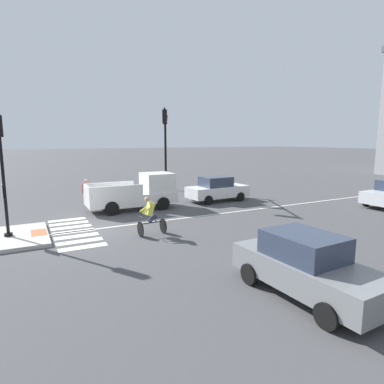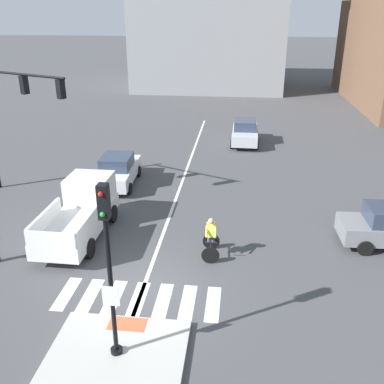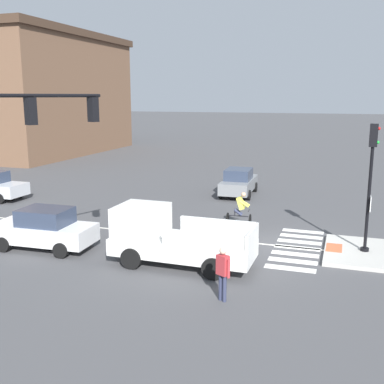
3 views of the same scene
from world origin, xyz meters
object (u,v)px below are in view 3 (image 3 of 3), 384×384
car_white_westbound_far (44,229)px  pedestrian_at_curb_left (223,269)px  signal_pole (371,176)px  cyclist (240,209)px  pickup_truck_white_westbound_near (170,238)px  car_grey_cross_right (239,182)px

car_white_westbound_far → pedestrian_at_curb_left: size_ratio=2.50×
signal_pole → cyclist: bearing=68.4°
pedestrian_at_curb_left → cyclist: bearing=9.0°
cyclist → pickup_truck_white_westbound_near: bearing=166.0°
pickup_truck_white_westbound_near → cyclist: size_ratio=3.05×
pedestrian_at_curb_left → signal_pole: bearing=-35.9°
signal_pole → pedestrian_at_curb_left: bearing=144.1°
signal_pole → pickup_truck_white_westbound_near: bearing=116.1°
cyclist → signal_pole: bearing=-111.6°
car_grey_cross_right → cyclist: 7.18m
car_grey_cross_right → cyclist: bearing=-166.6°
signal_pole → car_white_westbound_far: (-3.27, 12.08, -2.25)m
car_white_westbound_far → pedestrian_at_curb_left: pedestrian_at_curb_left is taller
car_grey_cross_right → signal_pole: bearing=-142.3°
signal_pole → car_grey_cross_right: 11.72m
car_grey_cross_right → pickup_truck_white_westbound_near: (-12.39, -0.31, 0.17)m
signal_pole → pedestrian_at_curb_left: (-5.70, 4.13, -2.07)m
car_white_westbound_far → cyclist: (5.39, -6.72, 0.06)m
signal_pole → pickup_truck_white_westbound_near: 7.76m
signal_pole → pedestrian_at_curb_left: signal_pole is taller
car_white_westbound_far → cyclist: 8.62m
car_grey_cross_right → car_white_westbound_far: 13.37m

